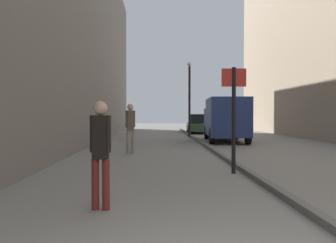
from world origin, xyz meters
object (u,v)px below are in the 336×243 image
Objects in this scene: parked_car at (199,124)px; cafe_chair_near_window at (123,131)px; pedestrian_main_foreground at (130,125)px; delivery_van at (226,118)px; pedestrian_mid_block at (100,147)px; lamp_post at (189,94)px; street_sign_post at (234,111)px.

parked_car reaches higher than cafe_chair_near_window.
pedestrian_main_foreground is 7.07m from delivery_van.
delivery_van reaches higher than parked_car.
pedestrian_mid_block is 21.36m from parked_car.
delivery_van is 4.28m from lamp_post.
delivery_van is at bearing -179.76° from cafe_chair_near_window.
pedestrian_main_foreground is 0.43× the size of parked_car.
pedestrian_main_foreground is 7.41m from pedestrian_mid_block.
pedestrian_mid_block is at bearing -102.84° from pedestrian_main_foreground.
pedestrian_main_foreground is at bearing -104.12° from parked_car.
pedestrian_mid_block is at bearing 103.95° from cafe_chair_near_window.
lamp_post reaches higher than street_sign_post.
street_sign_post is at bearing 119.24° from cafe_chair_near_window.
pedestrian_mid_block is 0.33× the size of delivery_van.
pedestrian_mid_block is 13.53m from delivery_van.
pedestrian_mid_block is 0.39× the size of parked_car.
street_sign_post reaches higher than parked_car.
cafe_chair_near_window is at bearing 84.51° from pedestrian_main_foreground.
pedestrian_mid_block is 4.17m from street_sign_post.
delivery_van is (4.63, 5.34, 0.17)m from pedestrian_main_foreground.
delivery_van is at bearing -67.12° from lamp_post.
lamp_post is at bearing 116.84° from delivery_van.
parked_car is at bearing 96.50° from delivery_van.
pedestrian_main_foreground is at bearing -108.76° from lamp_post.
street_sign_post is (-1.78, -9.66, 0.32)m from delivery_van.
cafe_chair_near_window is at bearing -145.08° from lamp_post.
delivery_van reaches higher than pedestrian_main_foreground.
street_sign_post is (2.74, 3.09, 0.59)m from pedestrian_mid_block.
street_sign_post is at bearing -96.46° from delivery_van.
lamp_post is at bearing -88.88° from street_sign_post.
street_sign_post is at bearing -90.93° from lamp_post.
parked_car is at bearing -115.62° from cafe_chair_near_window.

